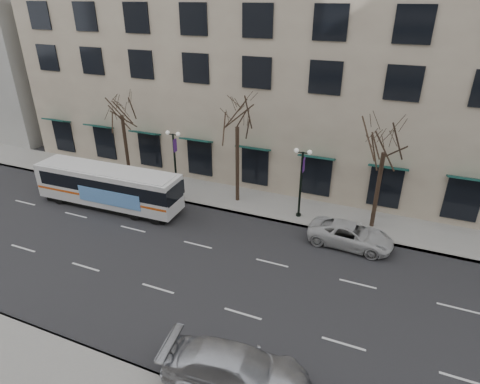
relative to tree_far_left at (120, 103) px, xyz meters
The scene contains 11 objects.
ground 14.91m from the tree_far_left, 41.35° to the right, with size 160.00×160.00×0.00m, color black.
sidewalk_far 16.40m from the tree_far_left, ahead, with size 80.00×4.00×0.15m, color gray.
building_hotel 15.52m from the tree_far_left, 56.75° to the left, with size 40.00×20.00×24.00m, color tan.
tree_far_left is the anchor object (origin of this frame).
tree_far_mid 10.00m from the tree_far_left, ahead, with size 3.60×3.60×8.55m.
tree_far_right 20.00m from the tree_far_left, ahead, with size 3.60×3.60×8.06m.
lamp_post_left 6.29m from the tree_far_left, ahead, with size 1.22×0.45×5.21m.
lamp_post_right 15.48m from the tree_far_left, ahead, with size 1.22×0.45×5.21m.
city_bus 6.84m from the tree_far_left, 70.27° to the right, with size 11.40×2.81×3.07m.
silver_car 22.92m from the tree_far_left, 42.59° to the right, with size 2.47×6.07×1.76m, color #AFB0B7.
white_pickup 20.04m from the tree_far_left, ahead, with size 2.42×5.25×1.46m, color #B9B9B9.
Camera 1 is at (10.77, -16.48, 14.38)m, focal length 30.00 mm.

